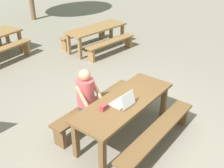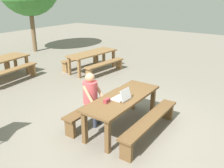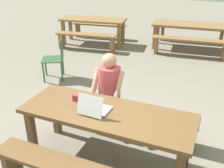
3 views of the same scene
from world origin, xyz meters
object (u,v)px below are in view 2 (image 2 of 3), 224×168
object	(u,v)px
picnic_table_front	(123,101)
picnic_table_rear	(92,55)
small_pouch	(107,101)
person_seated	(92,95)
laptop	(122,97)

from	to	relation	value
picnic_table_front	picnic_table_rear	size ratio (longest dim) A/B	0.98
small_pouch	picnic_table_rear	world-z (taller)	small_pouch
person_seated	picnic_table_rear	distance (m)	4.13
person_seated	picnic_table_front	bearing A→B (deg)	-67.82
small_pouch	picnic_table_rear	distance (m)	4.62
picnic_table_front	small_pouch	xyz separation A→B (m)	(-0.44, 0.10, 0.15)
laptop	person_seated	world-z (taller)	person_seated
laptop	picnic_table_rear	xyz separation A→B (m)	(3.10, 3.30, -0.18)
picnic_table_front	person_seated	xyz separation A→B (m)	(-0.26, 0.64, 0.08)
picnic_table_front	person_seated	world-z (taller)	person_seated
picnic_table_rear	small_pouch	bearing A→B (deg)	-131.61
small_pouch	picnic_table_rear	size ratio (longest dim) A/B	0.07
laptop	person_seated	distance (m)	0.73
picnic_table_front	small_pouch	bearing A→B (deg)	166.98
laptop	person_seated	xyz separation A→B (m)	(-0.13, 0.71, -0.08)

